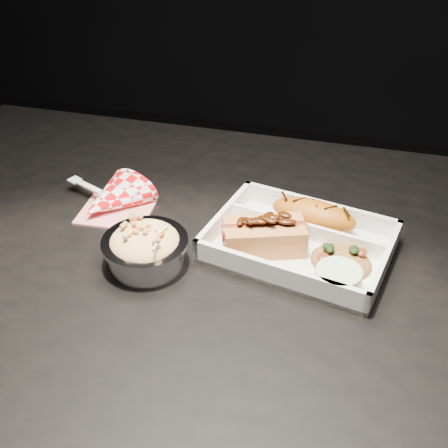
{
  "coord_description": "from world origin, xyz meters",
  "views": [
    {
      "loc": [
        0.18,
        -0.61,
        1.25
      ],
      "look_at": [
        0.01,
        -0.0,
        0.81
      ],
      "focal_mm": 45.0,
      "sensor_mm": 36.0,
      "label": 1
    }
  ],
  "objects_px": {
    "food_tray": "(300,245)",
    "fried_pastry": "(314,215)",
    "dining_table": "(215,302)",
    "napkin_fork": "(112,200)",
    "hotdog": "(264,234)",
    "foil_coleslaw_cup": "(145,247)"
  },
  "relations": [
    {
      "from": "food_tray",
      "to": "fried_pastry",
      "type": "relative_size",
      "value": 2.16
    },
    {
      "from": "fried_pastry",
      "to": "napkin_fork",
      "type": "distance_m",
      "value": 0.32
    },
    {
      "from": "fried_pastry",
      "to": "napkin_fork",
      "type": "bearing_deg",
      "value": -176.14
    },
    {
      "from": "dining_table",
      "to": "napkin_fork",
      "type": "height_order",
      "value": "napkin_fork"
    },
    {
      "from": "dining_table",
      "to": "napkin_fork",
      "type": "distance_m",
      "value": 0.23
    },
    {
      "from": "dining_table",
      "to": "hotdog",
      "type": "xyz_separation_m",
      "value": [
        0.07,
        0.03,
        0.12
      ]
    },
    {
      "from": "dining_table",
      "to": "fried_pastry",
      "type": "xyz_separation_m",
      "value": [
        0.13,
        0.1,
        0.12
      ]
    },
    {
      "from": "fried_pastry",
      "to": "foil_coleslaw_cup",
      "type": "distance_m",
      "value": 0.26
    },
    {
      "from": "dining_table",
      "to": "hotdog",
      "type": "height_order",
      "value": "hotdog"
    },
    {
      "from": "dining_table",
      "to": "napkin_fork",
      "type": "relative_size",
      "value": 7.4
    },
    {
      "from": "food_tray",
      "to": "napkin_fork",
      "type": "height_order",
      "value": "napkin_fork"
    },
    {
      "from": "fried_pastry",
      "to": "foil_coleslaw_cup",
      "type": "bearing_deg",
      "value": -146.57
    },
    {
      "from": "fried_pastry",
      "to": "napkin_fork",
      "type": "relative_size",
      "value": 0.8
    },
    {
      "from": "fried_pastry",
      "to": "napkin_fork",
      "type": "height_order",
      "value": "napkin_fork"
    },
    {
      "from": "foil_coleslaw_cup",
      "to": "food_tray",
      "type": "bearing_deg",
      "value": 23.22
    },
    {
      "from": "food_tray",
      "to": "fried_pastry",
      "type": "height_order",
      "value": "fried_pastry"
    },
    {
      "from": "hotdog",
      "to": "foil_coleslaw_cup",
      "type": "height_order",
      "value": "foil_coleslaw_cup"
    },
    {
      "from": "fried_pastry",
      "to": "foil_coleslaw_cup",
      "type": "xyz_separation_m",
      "value": [
        -0.21,
        -0.14,
        0.0
      ]
    },
    {
      "from": "food_tray",
      "to": "foil_coleslaw_cup",
      "type": "xyz_separation_m",
      "value": [
        -0.2,
        -0.09,
        0.02
      ]
    },
    {
      "from": "fried_pastry",
      "to": "food_tray",
      "type": "bearing_deg",
      "value": -101.79
    },
    {
      "from": "napkin_fork",
      "to": "hotdog",
      "type": "bearing_deg",
      "value": 12.36
    },
    {
      "from": "food_tray",
      "to": "napkin_fork",
      "type": "distance_m",
      "value": 0.31
    }
  ]
}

